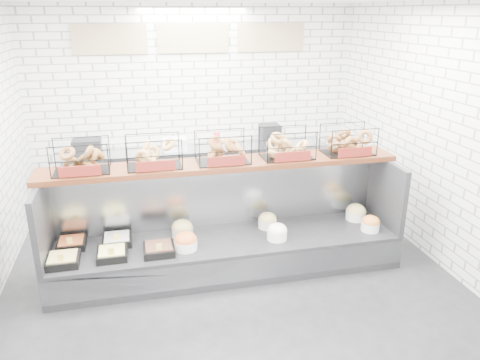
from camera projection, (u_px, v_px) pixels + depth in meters
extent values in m
plane|color=black|center=(233.00, 282.00, 5.28)|extent=(5.50, 5.50, 0.00)
cube|color=white|center=(195.00, 105.00, 7.29)|extent=(5.00, 0.02, 3.00)
cube|color=white|center=(447.00, 140.00, 5.30)|extent=(0.02, 5.50, 3.00)
cube|color=#C7B48A|center=(110.00, 39.00, 6.67)|extent=(1.05, 0.03, 0.42)
cube|color=#C7B48A|center=(193.00, 38.00, 6.93)|extent=(1.05, 0.03, 0.42)
cube|color=#C7B48A|center=(271.00, 37.00, 7.18)|extent=(1.05, 0.03, 0.42)
cube|color=black|center=(227.00, 253.00, 5.49)|extent=(4.00, 0.90, 0.40)
cube|color=#93969B|center=(235.00, 271.00, 5.08)|extent=(4.00, 0.03, 0.28)
cube|color=#93969B|center=(220.00, 193.00, 5.66)|extent=(4.00, 0.08, 0.80)
cube|color=black|center=(42.00, 223.00, 4.87)|extent=(0.06, 0.90, 0.80)
cube|color=black|center=(385.00, 192.00, 5.70)|extent=(0.06, 0.90, 0.80)
cube|color=black|center=(63.00, 260.00, 4.85)|extent=(0.33, 0.33, 0.08)
cube|color=#D5BF6D|center=(63.00, 257.00, 4.84)|extent=(0.28, 0.28, 0.04)
cube|color=#FFDA58|center=(61.00, 258.00, 4.72)|extent=(0.06, 0.01, 0.08)
cube|color=black|center=(72.00, 244.00, 5.20)|extent=(0.30, 0.30, 0.08)
cube|color=#D9602E|center=(71.00, 241.00, 5.19)|extent=(0.26, 0.26, 0.04)
cube|color=#FFDA58|center=(70.00, 241.00, 5.07)|extent=(0.06, 0.01, 0.08)
cube|color=black|center=(112.00, 254.00, 4.98)|extent=(0.31, 0.31, 0.08)
cube|color=#F8F37F|center=(112.00, 251.00, 4.96)|extent=(0.27, 0.27, 0.04)
cube|color=#FFDA58|center=(111.00, 252.00, 4.84)|extent=(0.06, 0.01, 0.08)
cube|color=black|center=(117.00, 240.00, 5.28)|extent=(0.32, 0.32, 0.08)
cube|color=white|center=(117.00, 237.00, 5.27)|extent=(0.27, 0.27, 0.04)
cube|color=#FFDA58|center=(116.00, 237.00, 5.15)|extent=(0.06, 0.01, 0.08)
cube|color=black|center=(159.00, 250.00, 5.07)|extent=(0.33, 0.33, 0.08)
cube|color=brown|center=(159.00, 247.00, 5.06)|extent=(0.28, 0.28, 0.04)
cube|color=#FFDA58|center=(159.00, 247.00, 4.94)|extent=(0.06, 0.01, 0.08)
cylinder|color=white|center=(186.00, 244.00, 5.15)|extent=(0.26, 0.26, 0.11)
ellipsoid|color=orange|center=(186.00, 240.00, 5.13)|extent=(0.25, 0.25, 0.18)
cylinder|color=white|center=(182.00, 232.00, 5.46)|extent=(0.25, 0.25, 0.11)
ellipsoid|color=#EAD178|center=(182.00, 227.00, 5.44)|extent=(0.24, 0.24, 0.17)
cylinder|color=white|center=(277.00, 235.00, 5.38)|extent=(0.23, 0.23, 0.11)
ellipsoid|color=white|center=(277.00, 230.00, 5.36)|extent=(0.23, 0.23, 0.16)
cylinder|color=white|center=(267.00, 223.00, 5.67)|extent=(0.22, 0.22, 0.11)
ellipsoid|color=#E2C573|center=(267.00, 219.00, 5.65)|extent=(0.22, 0.22, 0.15)
cylinder|color=white|center=(370.00, 226.00, 5.59)|extent=(0.22, 0.22, 0.11)
ellipsoid|color=orange|center=(371.00, 222.00, 5.57)|extent=(0.22, 0.22, 0.15)
cylinder|color=white|center=(356.00, 215.00, 5.90)|extent=(0.25, 0.25, 0.11)
ellipsoid|color=#E5CC75|center=(356.00, 211.00, 5.88)|extent=(0.24, 0.24, 0.17)
cube|color=#3F1B0D|center=(223.00, 164.00, 5.34)|extent=(4.10, 0.50, 0.06)
cube|color=black|center=(81.00, 156.00, 4.95)|extent=(0.60, 0.38, 0.34)
cube|color=maroon|center=(80.00, 171.00, 4.80)|extent=(0.42, 0.02, 0.11)
cube|color=black|center=(154.00, 152.00, 5.11)|extent=(0.60, 0.38, 0.34)
cube|color=maroon|center=(155.00, 166.00, 4.96)|extent=(0.42, 0.02, 0.11)
cube|color=black|center=(223.00, 147.00, 5.27)|extent=(0.60, 0.38, 0.34)
cube|color=maroon|center=(226.00, 161.00, 5.12)|extent=(0.42, 0.02, 0.11)
cube|color=black|center=(287.00, 143.00, 5.43)|extent=(0.60, 0.38, 0.34)
cube|color=maroon|center=(293.00, 157.00, 5.28)|extent=(0.42, 0.02, 0.11)
cube|color=black|center=(348.00, 140.00, 5.60)|extent=(0.60, 0.38, 0.34)
cube|color=maroon|center=(355.00, 152.00, 5.45)|extent=(0.42, 0.02, 0.11)
cube|color=#93969B|center=(200.00, 175.00, 7.36)|extent=(4.00, 0.60, 0.90)
cube|color=black|center=(87.00, 148.00, 6.76)|extent=(0.40, 0.30, 0.24)
cube|color=silver|center=(175.00, 144.00, 7.06)|extent=(0.35, 0.28, 0.18)
cylinder|color=#DE374B|center=(217.00, 139.00, 7.26)|extent=(0.09, 0.09, 0.22)
cube|color=black|center=(270.00, 134.00, 7.39)|extent=(0.30, 0.30, 0.30)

